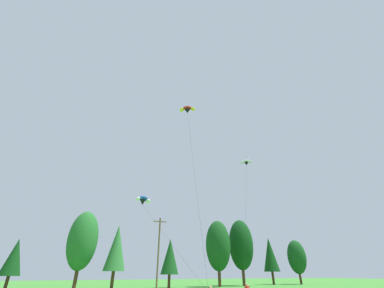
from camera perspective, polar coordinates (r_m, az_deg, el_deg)
treeline_tree_c at (r=57.81m, az=-35.36°, el=-20.17°), size 3.40×3.40×8.17m
treeline_tree_d at (r=54.63m, az=-23.56°, el=-19.37°), size 5.41×5.41×13.37m
treeline_tree_e at (r=54.50m, az=-16.78°, el=-21.60°), size 4.04×4.04×11.08m
treeline_tree_f at (r=55.69m, az=-5.03°, el=-24.06°), size 3.56×3.56×8.89m
treeline_tree_g at (r=59.62m, az=5.94°, el=-21.90°), size 5.36×5.36×13.17m
treeline_tree_h at (r=65.45m, az=11.05°, el=-21.47°), size 5.64×5.64×14.23m
treeline_tree_i at (r=74.34m, az=17.31°, el=-22.82°), size 4.01×4.01×10.95m
treeline_tree_j at (r=77.44m, az=22.69°, el=-22.57°), size 4.62×4.62×10.44m
utility_pole at (r=43.90m, az=-7.63°, el=-22.95°), size 2.20×0.26×10.87m
parafoil_kite_high_blue_white at (r=34.98m, az=-11.06°, el=-12.43°), size 4.81×13.05×10.71m
parafoil_kite_mid_white at (r=52.90m, az=12.24°, el=-4.14°), size 13.67×15.95×21.79m
parafoil_kite_far_red_yellow at (r=38.62m, az=-1.06°, el=7.79°), size 2.47×9.41×24.15m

